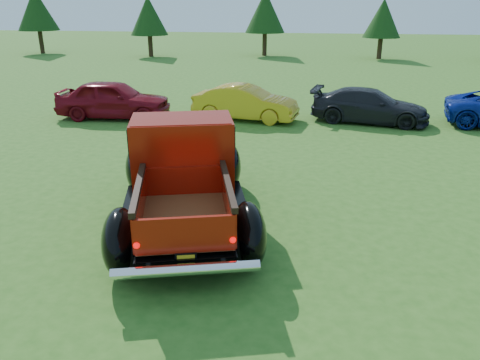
{
  "coord_description": "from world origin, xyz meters",
  "views": [
    {
      "loc": [
        0.89,
        -8.37,
        4.23
      ],
      "look_at": [
        -0.4,
        0.2,
        0.9
      ],
      "focal_mm": 35.0,
      "sensor_mm": 36.0,
      "label": 1
    }
  ],
  "objects": [
    {
      "name": "ground",
      "position": [
        0.0,
        0.0,
        0.0
      ],
      "size": [
        120.0,
        120.0,
        0.0
      ],
      "primitive_type": "plane",
      "color": "#2F5F1B",
      "rests_on": "ground"
    },
    {
      "name": "tree_far_west",
      "position": [
        -22.0,
        30.0,
        3.52
      ],
      "size": [
        3.33,
        3.33,
        5.2
      ],
      "color": "#332114",
      "rests_on": "ground"
    },
    {
      "name": "tree_west",
      "position": [
        -12.0,
        29.0,
        3.11
      ],
      "size": [
        2.94,
        2.94,
        4.6
      ],
      "color": "#332114",
      "rests_on": "ground"
    },
    {
      "name": "tree_mid_left",
      "position": [
        -3.0,
        31.0,
        3.38
      ],
      "size": [
        3.2,
        3.2,
        5.0
      ],
      "color": "#332114",
      "rests_on": "ground"
    },
    {
      "name": "tree_mid_right",
      "position": [
        6.0,
        30.0,
        2.97
      ],
      "size": [
        2.82,
        2.82,
        4.4
      ],
      "color": "#332114",
      "rests_on": "ground"
    },
    {
      "name": "pickup_truck",
      "position": [
        -1.61,
        0.42,
        0.98
      ],
      "size": [
        3.79,
        5.92,
        2.07
      ],
      "rotation": [
        0.0,
        0.0,
        0.27
      ],
      "color": "black",
      "rests_on": "ground"
    },
    {
      "name": "show_car_red",
      "position": [
        -6.5,
        8.41,
        0.72
      ],
      "size": [
        4.33,
        1.94,
        1.45
      ],
      "primitive_type": "imported",
      "rotation": [
        0.0,
        0.0,
        1.62
      ],
      "color": "maroon",
      "rests_on": "ground"
    },
    {
      "name": "show_car_yellow",
      "position": [
        -1.5,
        8.88,
        0.64
      ],
      "size": [
        4.07,
        1.99,
        1.29
      ],
      "primitive_type": "imported",
      "rotation": [
        0.0,
        0.0,
        1.4
      ],
      "color": "gold",
      "rests_on": "ground"
    },
    {
      "name": "show_car_grey",
      "position": [
        3.08,
        9.17,
        0.61
      ],
      "size": [
        4.48,
        2.49,
        1.23
      ],
      "primitive_type": "imported",
      "rotation": [
        0.0,
        0.0,
        1.38
      ],
      "color": "black",
      "rests_on": "ground"
    }
  ]
}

